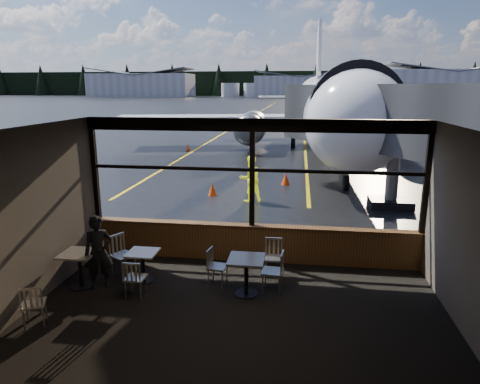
% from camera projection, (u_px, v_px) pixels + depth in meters
% --- Properties ---
extents(ground_plane, '(520.00, 520.00, 0.00)m').
position_uv_depth(ground_plane, '(297.00, 102.00, 126.07)').
color(ground_plane, black).
rests_on(ground_plane, ground).
extents(carpet_floor, '(8.00, 6.00, 0.01)m').
position_uv_depth(carpet_floor, '(233.00, 324.00, 7.76)').
color(carpet_floor, black).
rests_on(carpet_floor, ground).
extents(ceiling, '(8.00, 6.00, 0.04)m').
position_uv_depth(ceiling, '(232.00, 131.00, 6.93)').
color(ceiling, '#38332D').
rests_on(ceiling, ground).
extents(wall_left, '(0.04, 6.00, 3.50)m').
position_uv_depth(wall_left, '(19.00, 224.00, 7.88)').
color(wall_left, '#504740').
rests_on(wall_left, ground).
extents(wall_back, '(8.00, 0.04, 3.50)m').
position_uv_depth(wall_back, '(188.00, 328.00, 4.46)').
color(wall_back, '#504740').
rests_on(wall_back, ground).
extents(window_sill, '(8.00, 0.28, 0.90)m').
position_uv_depth(window_sill, '(252.00, 243.00, 10.54)').
color(window_sill, '#55331A').
rests_on(window_sill, ground).
extents(window_header, '(8.00, 0.18, 0.30)m').
position_uv_depth(window_header, '(253.00, 125.00, 9.85)').
color(window_header, black).
rests_on(window_header, ground).
extents(mullion_left, '(0.12, 0.12, 2.60)m').
position_uv_depth(mullion_left, '(95.00, 170.00, 10.65)').
color(mullion_left, black).
rests_on(mullion_left, ground).
extents(mullion_centre, '(0.12, 0.12, 2.60)m').
position_uv_depth(mullion_centre, '(252.00, 174.00, 10.12)').
color(mullion_centre, black).
rests_on(mullion_centre, ground).
extents(mullion_right, '(0.12, 0.12, 2.60)m').
position_uv_depth(mullion_right, '(427.00, 179.00, 9.59)').
color(mullion_right, black).
rests_on(mullion_right, ground).
extents(window_transom, '(8.00, 0.10, 0.08)m').
position_uv_depth(window_transom, '(252.00, 170.00, 10.10)').
color(window_transom, black).
rests_on(window_transom, ground).
extents(airliner, '(30.17, 36.02, 10.88)m').
position_uv_depth(airliner, '(330.00, 68.00, 28.20)').
color(airliner, white).
rests_on(airliner, ground_plane).
extents(jet_bridge, '(8.86, 10.83, 4.72)m').
position_uv_depth(jet_bridge, '(372.00, 141.00, 14.89)').
color(jet_bridge, '#28282B').
rests_on(jet_bridge, ground_plane).
extents(cafe_table_near, '(0.73, 0.73, 0.81)m').
position_uv_depth(cafe_table_near, '(246.00, 276.00, 8.81)').
color(cafe_table_near, gray).
rests_on(cafe_table_near, carpet_floor).
extents(cafe_table_mid, '(0.63, 0.63, 0.70)m').
position_uv_depth(cafe_table_mid, '(143.00, 267.00, 9.42)').
color(cafe_table_mid, '#A29E95').
rests_on(cafe_table_mid, carpet_floor).
extents(cafe_table_left, '(0.72, 0.72, 0.79)m').
position_uv_depth(cafe_table_left, '(80.00, 270.00, 9.14)').
color(cafe_table_left, '#ABA59D').
rests_on(cafe_table_left, carpet_floor).
extents(chair_near_e, '(0.53, 0.53, 0.90)m').
position_uv_depth(chair_near_e, '(273.00, 272.00, 8.90)').
color(chair_near_e, beige).
rests_on(chair_near_e, carpet_floor).
extents(chair_near_w, '(0.52, 0.52, 0.82)m').
position_uv_depth(chair_near_w, '(218.00, 267.00, 9.24)').
color(chair_near_w, beige).
rests_on(chair_near_w, carpet_floor).
extents(chair_near_n, '(0.50, 0.50, 0.89)m').
position_uv_depth(chair_near_n, '(273.00, 259.00, 9.61)').
color(chair_near_n, '#BAB4A8').
rests_on(chair_near_n, carpet_floor).
extents(chair_mid_s, '(0.46, 0.46, 0.83)m').
position_uv_depth(chair_mid_s, '(136.00, 278.00, 8.70)').
color(chair_mid_s, beige).
rests_on(chair_mid_s, carpet_floor).
extents(chair_mid_w, '(0.72, 0.72, 0.96)m').
position_uv_depth(chair_mid_w, '(123.00, 256.00, 9.68)').
color(chair_mid_w, beige).
rests_on(chair_mid_w, carpet_floor).
extents(chair_left_s, '(0.60, 0.60, 0.82)m').
position_uv_depth(chair_left_s, '(34.00, 304.00, 7.66)').
color(chair_left_s, beige).
rests_on(chair_left_s, carpet_floor).
extents(passenger, '(0.70, 0.61, 1.60)m').
position_uv_depth(passenger, '(99.00, 253.00, 9.01)').
color(passenger, black).
rests_on(passenger, carpet_floor).
extents(ground_crew, '(1.05, 0.97, 1.74)m').
position_uv_depth(ground_crew, '(250.00, 179.00, 15.99)').
color(ground_crew, '#BFF219').
rests_on(ground_crew, ground_plane).
extents(cone_nose, '(0.37, 0.37, 0.52)m').
position_uv_depth(cone_nose, '(286.00, 179.00, 18.89)').
color(cone_nose, orange).
rests_on(cone_nose, ground_plane).
extents(cone_wing, '(0.33, 0.33, 0.46)m').
position_uv_depth(cone_wing, '(188.00, 147.00, 29.08)').
color(cone_wing, '#E35307').
rests_on(cone_wing, ground_plane).
extents(hangar_left, '(45.00, 18.00, 11.00)m').
position_uv_depth(hangar_left, '(142.00, 84.00, 191.86)').
color(hangar_left, silver).
rests_on(hangar_left, ground_plane).
extents(hangar_mid, '(38.00, 15.00, 10.00)m').
position_uv_depth(hangar_mid, '(299.00, 85.00, 187.39)').
color(hangar_mid, silver).
rests_on(hangar_mid, ground_plane).
extents(hangar_right, '(50.00, 20.00, 12.00)m').
position_uv_depth(hangar_right, '(449.00, 83.00, 172.37)').
color(hangar_right, silver).
rests_on(hangar_right, ground_plane).
extents(fuel_tank_a, '(8.00, 8.00, 6.00)m').
position_uv_depth(fuel_tank_a, '(230.00, 90.00, 189.01)').
color(fuel_tank_a, silver).
rests_on(fuel_tank_a, ground_plane).
extents(fuel_tank_b, '(8.00, 8.00, 6.00)m').
position_uv_depth(fuel_tank_b, '(253.00, 90.00, 187.67)').
color(fuel_tank_b, silver).
rests_on(fuel_tank_b, ground_plane).
extents(fuel_tank_c, '(8.00, 8.00, 6.00)m').
position_uv_depth(fuel_tank_c, '(276.00, 90.00, 186.33)').
color(fuel_tank_c, silver).
rests_on(fuel_tank_c, ground_plane).
extents(treeline, '(360.00, 3.00, 12.00)m').
position_uv_depth(treeline, '(299.00, 83.00, 211.20)').
color(treeline, black).
rests_on(treeline, ground_plane).
extents(cone_extra, '(0.35, 0.35, 0.49)m').
position_uv_depth(cone_extra, '(212.00, 189.00, 17.01)').
color(cone_extra, red).
rests_on(cone_extra, ground_plane).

